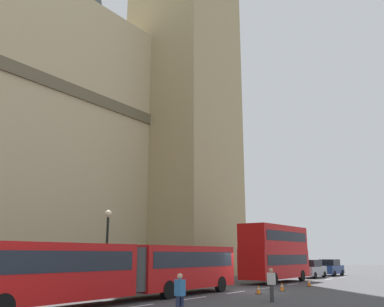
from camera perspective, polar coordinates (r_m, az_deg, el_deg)
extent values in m
plane|color=#424244|center=(29.52, 7.19, -18.25)|extent=(160.00, 160.00, 0.00)
cube|color=silver|center=(21.16, -7.44, -20.07)|extent=(2.20, 0.16, 0.01)
cube|color=silver|center=(24.70, 0.34, -19.25)|extent=(2.20, 0.16, 0.01)
cube|color=silver|center=(28.55, 6.04, -18.43)|extent=(2.20, 0.16, 0.01)
cube|color=silver|center=(32.59, 10.31, -17.70)|extent=(2.20, 0.16, 0.01)
cube|color=silver|center=(36.76, 13.61, -17.06)|extent=(2.20, 0.16, 0.01)
cube|color=silver|center=(41.02, 16.21, -16.52)|extent=(2.20, 0.16, 0.01)
cube|color=silver|center=(45.35, 18.31, -16.06)|extent=(2.20, 0.16, 0.01)
cube|color=silver|center=(49.73, 20.03, -15.67)|extent=(2.20, 0.16, 0.01)
cube|color=tan|center=(55.48, -1.06, 11.53)|extent=(10.88, 10.88, 52.09)
cube|color=red|center=(26.85, -1.56, -15.28)|extent=(8.78, 2.50, 2.50)
cube|color=#1E232D|center=(26.84, -1.55, -14.32)|extent=(8.08, 2.54, 0.90)
cube|color=red|center=(20.07, -19.31, -15.08)|extent=(8.78, 2.50, 2.50)
cube|color=#1E232D|center=(20.06, -19.20, -13.80)|extent=(8.08, 2.54, 0.90)
cylinder|color=#3F3F3F|center=(23.20, -9.14, -15.37)|extent=(2.38, 2.38, 2.25)
cylinder|color=black|center=(28.56, 3.92, -17.47)|extent=(1.00, 0.30, 1.00)
cylinder|color=black|center=(24.15, -3.37, -18.18)|extent=(1.00, 0.30, 1.00)
cylinder|color=black|center=(17.78, -24.73, -18.62)|extent=(1.00, 0.30, 1.00)
cube|color=#B20F0F|center=(38.72, 11.45, -14.62)|extent=(9.29, 2.50, 2.40)
cube|color=black|center=(38.72, 11.43, -14.10)|extent=(8.36, 2.54, 0.84)
cube|color=#B20F0F|center=(38.74, 11.29, -11.29)|extent=(9.11, 2.50, 2.10)
cube|color=black|center=(38.75, 11.28, -11.14)|extent=(8.36, 2.54, 0.84)
cylinder|color=black|center=(41.04, 14.83, -15.91)|extent=(1.00, 0.30, 1.00)
cylinder|color=black|center=(35.59, 11.14, -16.51)|extent=(1.00, 0.30, 1.00)
cube|color=gray|center=(47.49, 16.10, -15.23)|extent=(4.40, 1.80, 0.90)
cube|color=black|center=(47.28, 15.95, -14.28)|extent=(2.46, 1.66, 0.70)
cylinder|color=black|center=(48.55, 17.66, -15.54)|extent=(0.64, 0.30, 0.64)
cylinder|color=black|center=(45.90, 16.48, -15.76)|extent=(0.64, 0.30, 0.64)
cube|color=navy|center=(52.75, 18.52, -14.86)|extent=(4.40, 1.80, 0.90)
cube|color=black|center=(52.54, 18.39, -14.01)|extent=(2.46, 1.66, 0.70)
cylinder|color=black|center=(53.86, 19.88, -15.13)|extent=(0.64, 0.30, 0.64)
cylinder|color=black|center=(51.17, 18.94, -15.32)|extent=(0.64, 0.30, 0.64)
cube|color=black|center=(27.54, 9.12, -18.49)|extent=(0.36, 0.36, 0.03)
cone|color=orange|center=(27.52, 9.10, -17.89)|extent=(0.28, 0.28, 0.55)
cylinder|color=white|center=(27.51, 9.10, -17.83)|extent=(0.17, 0.17, 0.08)
cube|color=black|center=(30.03, 12.29, -17.95)|extent=(0.36, 0.36, 0.03)
cone|color=orange|center=(30.01, 12.26, -17.40)|extent=(0.28, 0.28, 0.55)
cylinder|color=white|center=(30.00, 12.26, -17.35)|extent=(0.17, 0.17, 0.08)
cube|color=black|center=(34.71, 15.82, -17.14)|extent=(0.36, 0.36, 0.03)
cone|color=orange|center=(34.69, 15.79, -16.66)|extent=(0.28, 0.28, 0.55)
cylinder|color=white|center=(34.69, 15.79, -16.62)|extent=(0.17, 0.17, 0.08)
cylinder|color=black|center=(28.42, -11.91, -17.95)|extent=(0.32, 0.32, 0.30)
cylinder|color=black|center=(28.33, -11.68, -13.42)|extent=(0.16, 0.16, 4.80)
sphere|color=beige|center=(28.46, -11.42, -8.08)|extent=(0.44, 0.44, 0.44)
cube|color=#3372B2|center=(16.67, -1.68, -17.93)|extent=(0.32, 0.44, 0.60)
sphere|color=tan|center=(16.65, -1.67, -16.49)|extent=(0.22, 0.22, 0.22)
cylinder|color=#333333|center=(23.05, 10.86, -18.36)|extent=(0.16, 0.16, 0.86)
cylinder|color=#333333|center=(23.24, 10.97, -18.31)|extent=(0.16, 0.16, 0.86)
cube|color=silver|center=(23.10, 10.83, -16.53)|extent=(0.32, 0.44, 0.60)
sphere|color=tan|center=(23.08, 10.78, -15.49)|extent=(0.22, 0.22, 0.22)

